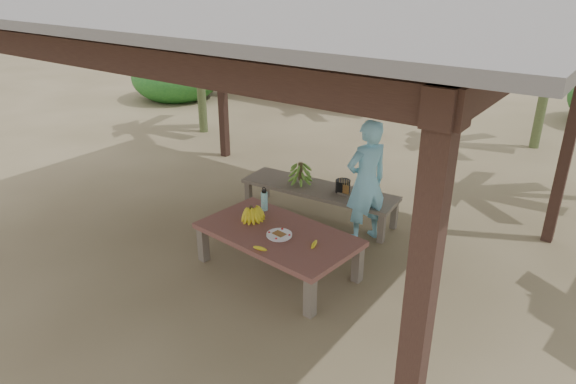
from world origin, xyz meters
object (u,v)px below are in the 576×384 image
Objects in this scene: work_table at (278,237)px; woman at (366,182)px; ripe_banana_bunch at (251,212)px; cooking_pot at (343,186)px; plate at (279,235)px; water_flask at (264,200)px; bench at (319,191)px.

woman reaches higher than work_table.
ripe_banana_bunch is at bearing 175.65° from work_table.
work_table is at bearing -88.75° from cooking_pot.
work_table is 1.51m from cooking_pot.
water_flask reaches higher than plate.
work_table is 0.63m from water_flask.
bench is 7.21× the size of ripe_banana_bunch.
woman is (0.46, -0.24, 0.26)m from cooking_pot.
cooking_pot is (0.34, 0.07, 0.14)m from bench.
woman is (0.81, -0.18, 0.40)m from bench.
ripe_banana_bunch is 1.60× the size of cooking_pot.
cooking_pot is 0.12× the size of woman.
cooking_pot is at bearing 94.05° from plate.
woman reaches higher than cooking_pot.
bench is 0.92m from woman.
bench is at bearing 87.16° from ripe_banana_bunch.
cooking_pot reaches higher than plate.
woman is (0.91, 0.90, 0.17)m from water_flask.
work_table is 1.49m from bench.
ripe_banana_bunch reaches higher than work_table.
cooking_pot reaches higher than bench.
work_table is 0.84× the size of bench.
cooking_pot is (0.41, 1.43, -0.06)m from ripe_banana_bunch.
woman is at bearing 53.69° from ripe_banana_bunch.
water_flask is (-0.48, 0.37, 0.19)m from work_table.
woman is at bearing -27.62° from cooking_pot.
plate is at bearing -38.37° from water_flask.
work_table is 0.14m from plate.
bench is at bearing 84.52° from water_flask.
bench is 1.11m from water_flask.
water_flask is (-0.10, -1.08, 0.23)m from bench.
work_table is 6.06× the size of ripe_banana_bunch.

